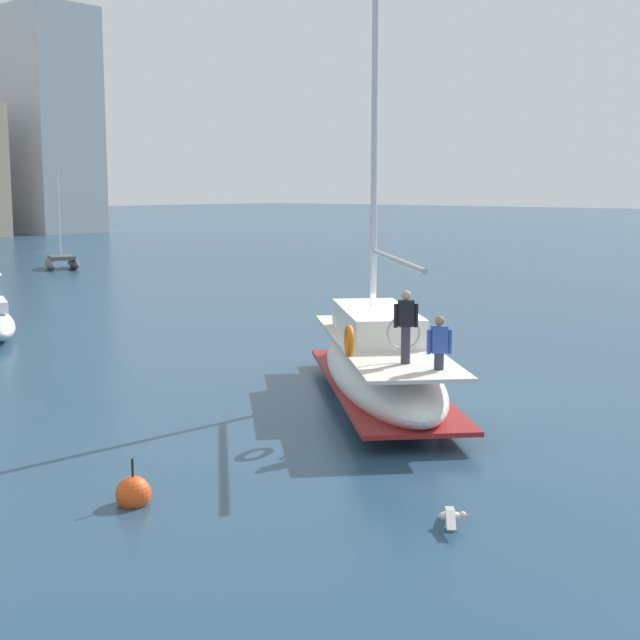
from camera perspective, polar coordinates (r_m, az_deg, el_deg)
The scene contains 5 objects.
ground_plane at distance 22.69m, azimuth 5.04°, elevation -4.90°, with size 400.00×400.00×0.00m, color navy.
main_sailboat at distance 22.30m, azimuth 3.82°, elevation -2.75°, with size 8.19×8.75×12.44m.
moored_sloop_far at distance 60.34m, azimuth -15.99°, elevation 3.58°, with size 3.35×4.37×6.20m.
seagull at distance 14.40m, azimuth 8.30°, elevation -12.12°, with size 0.91×0.70×0.17m.
mooring_buoy at distance 15.52m, azimuth -11.69°, elevation -10.68°, with size 0.59×0.59×0.90m.
Camera 1 is at (-17.75, -13.15, 5.20)m, focal length 50.75 mm.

